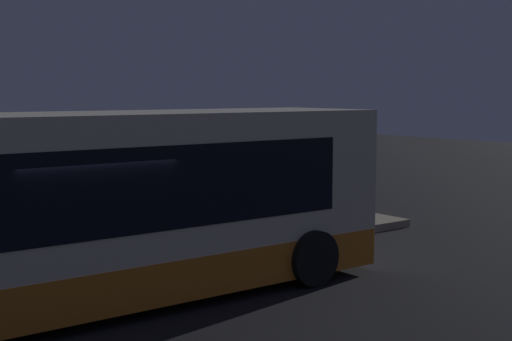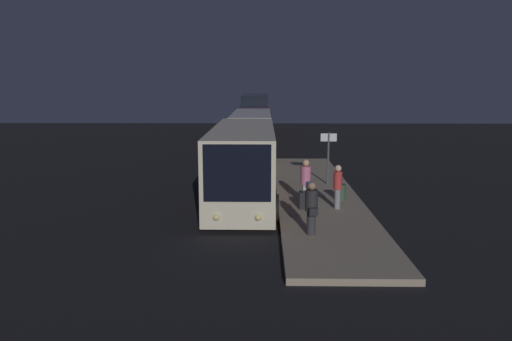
{
  "view_description": "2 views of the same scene",
  "coord_description": "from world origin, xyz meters",
  "px_view_note": "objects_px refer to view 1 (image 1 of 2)",
  "views": [
    {
      "loc": [
        -4.4,
        -10.7,
        3.53
      ],
      "look_at": [
        4.25,
        0.74,
        1.95
      ],
      "focal_mm": 50.0,
      "sensor_mm": 36.0,
      "label": 1
    },
    {
      "loc": [
        21.98,
        1.04,
        5.13
      ],
      "look_at": [
        4.25,
        0.74,
        1.95
      ],
      "focal_mm": 35.0,
      "sensor_mm": 36.0,
      "label": 2
    }
  ],
  "objects_px": {
    "trash_bin": "(54,230)",
    "bus_lead": "(104,210)",
    "passenger_waiting": "(128,204)",
    "passenger_boarding": "(125,197)",
    "passenger_with_bags": "(278,192)",
    "suitcase": "(155,233)"
  },
  "relations": [
    {
      "from": "bus_lead",
      "to": "trash_bin",
      "type": "height_order",
      "value": "bus_lead"
    },
    {
      "from": "passenger_waiting",
      "to": "passenger_with_bags",
      "type": "relative_size",
      "value": 1.07
    },
    {
      "from": "suitcase",
      "to": "bus_lead",
      "type": "bearing_deg",
      "value": -133.54
    },
    {
      "from": "passenger_boarding",
      "to": "suitcase",
      "type": "distance_m",
      "value": 1.51
    },
    {
      "from": "passenger_boarding",
      "to": "passenger_with_bags",
      "type": "distance_m",
      "value": 3.66
    },
    {
      "from": "trash_bin",
      "to": "bus_lead",
      "type": "bearing_deg",
      "value": -99.71
    },
    {
      "from": "bus_lead",
      "to": "trash_bin",
      "type": "distance_m",
      "value": 4.32
    },
    {
      "from": "passenger_with_bags",
      "to": "suitcase",
      "type": "relative_size",
      "value": 1.91
    },
    {
      "from": "passenger_waiting",
      "to": "trash_bin",
      "type": "distance_m",
      "value": 1.98
    },
    {
      "from": "bus_lead",
      "to": "passenger_with_bags",
      "type": "height_order",
      "value": "bus_lead"
    },
    {
      "from": "passenger_with_bags",
      "to": "trash_bin",
      "type": "distance_m",
      "value": 5.28
    },
    {
      "from": "bus_lead",
      "to": "passenger_waiting",
      "type": "height_order",
      "value": "bus_lead"
    },
    {
      "from": "passenger_boarding",
      "to": "suitcase",
      "type": "bearing_deg",
      "value": 43.19
    },
    {
      "from": "passenger_waiting",
      "to": "passenger_with_bags",
      "type": "height_order",
      "value": "passenger_waiting"
    },
    {
      "from": "passenger_boarding",
      "to": "passenger_with_bags",
      "type": "height_order",
      "value": "passenger_with_bags"
    },
    {
      "from": "passenger_boarding",
      "to": "passenger_with_bags",
      "type": "xyz_separation_m",
      "value": [
        3.41,
        -1.33,
        -0.03
      ]
    },
    {
      "from": "passenger_waiting",
      "to": "trash_bin",
      "type": "relative_size",
      "value": 2.87
    },
    {
      "from": "passenger_boarding",
      "to": "passenger_with_bags",
      "type": "relative_size",
      "value": 0.99
    },
    {
      "from": "bus_lead",
      "to": "passenger_waiting",
      "type": "bearing_deg",
      "value": 56.06
    },
    {
      "from": "passenger_waiting",
      "to": "trash_bin",
      "type": "xyz_separation_m",
      "value": [
        -1.02,
        1.56,
        -0.68
      ]
    },
    {
      "from": "passenger_boarding",
      "to": "trash_bin",
      "type": "distance_m",
      "value": 1.71
    },
    {
      "from": "bus_lead",
      "to": "passenger_with_bags",
      "type": "bearing_deg",
      "value": 23.23
    }
  ]
}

